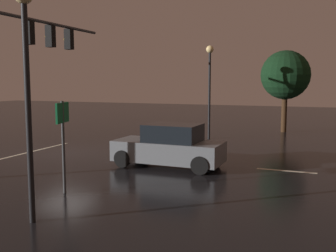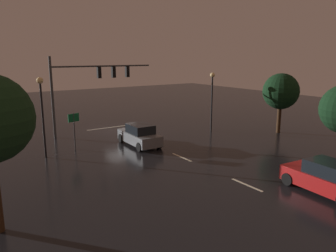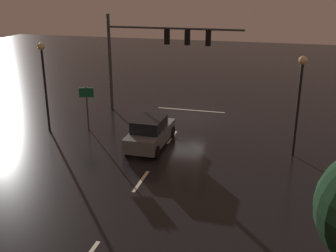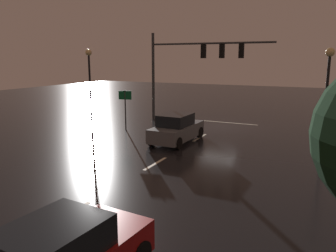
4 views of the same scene
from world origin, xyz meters
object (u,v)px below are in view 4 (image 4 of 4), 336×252
(car_approaching, at_px, (177,129))
(route_sign, at_px, (125,101))
(street_lamp_right_kerb, at_px, (90,75))
(traffic_signal_assembly, at_px, (194,60))
(street_lamp_left_kerb, at_px, (327,82))

(car_approaching, xyz_separation_m, route_sign, (4.63, -1.60, 1.21))
(route_sign, bearing_deg, street_lamp_right_kerb, 18.74)
(car_approaching, height_order, street_lamp_right_kerb, street_lamp_right_kerb)
(traffic_signal_assembly, bearing_deg, route_sign, 55.04)
(traffic_signal_assembly, xyz_separation_m, car_approaching, (-1.42, 6.18, -4.04))
(street_lamp_left_kerb, relative_size, route_sign, 1.95)
(car_approaching, relative_size, street_lamp_right_kerb, 0.80)
(street_lamp_left_kerb, relative_size, street_lamp_right_kerb, 0.98)
(car_approaching, distance_m, street_lamp_left_kerb, 8.48)
(car_approaching, distance_m, route_sign, 5.04)
(route_sign, bearing_deg, street_lamp_left_kerb, 175.38)
(traffic_signal_assembly, xyz_separation_m, route_sign, (3.20, 4.58, -2.82))
(street_lamp_left_kerb, distance_m, street_lamp_right_kerb, 14.89)
(street_lamp_left_kerb, height_order, street_lamp_right_kerb, street_lamp_right_kerb)
(traffic_signal_assembly, distance_m, car_approaching, 7.52)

